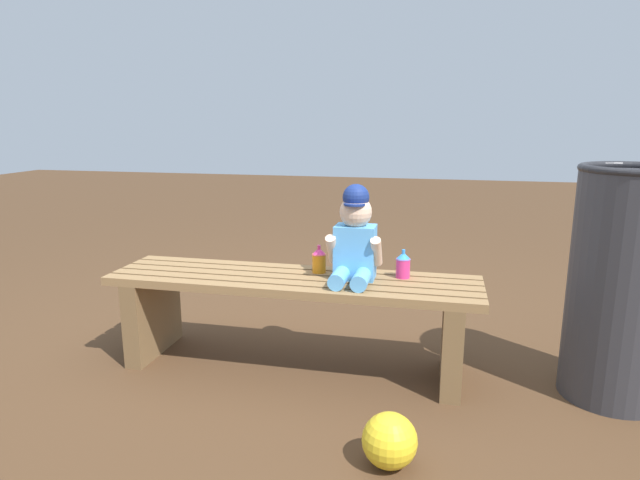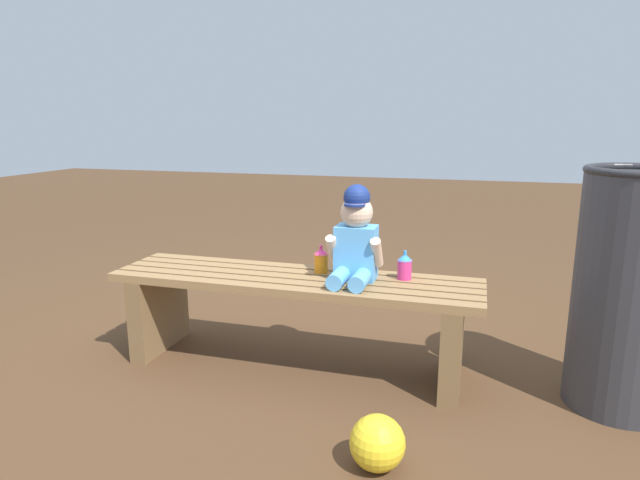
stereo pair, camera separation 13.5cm
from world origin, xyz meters
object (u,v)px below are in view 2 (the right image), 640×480
at_px(park_bench, 294,305).
at_px(sippy_cup_left, 321,260).
at_px(child_figure, 355,239).
at_px(sippy_cup_right, 405,266).
at_px(toy_ball, 377,443).
at_px(trash_bin, 629,290).

distance_m(park_bench, sippy_cup_left, 0.23).
height_order(child_figure, sippy_cup_right, child_figure).
bearing_deg(sippy_cup_left, child_figure, -22.78).
distance_m(park_bench, toy_ball, 0.82).
distance_m(child_figure, sippy_cup_right, 0.24).
bearing_deg(toy_ball, park_bench, 128.13).
bearing_deg(child_figure, trash_bin, 0.59).
bearing_deg(child_figure, sippy_cup_right, 19.62).
relative_size(park_bench, toy_ball, 9.03).
bearing_deg(park_bench, sippy_cup_right, 10.98).
xyz_separation_m(sippy_cup_left, trash_bin, (1.21, -0.06, -0.01)).
relative_size(child_figure, sippy_cup_left, 3.26).
relative_size(sippy_cup_right, toy_ball, 0.70).
height_order(park_bench, toy_ball, park_bench).
distance_m(park_bench, trash_bin, 1.32).
height_order(park_bench, child_figure, child_figure).
bearing_deg(sippy_cup_right, child_figure, -160.38).
distance_m(sippy_cup_left, toy_ball, 0.90).
bearing_deg(sippy_cup_right, toy_ball, -88.12).
bearing_deg(park_bench, toy_ball, -51.87).
bearing_deg(trash_bin, toy_ball, -141.37).
relative_size(park_bench, trash_bin, 1.75).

